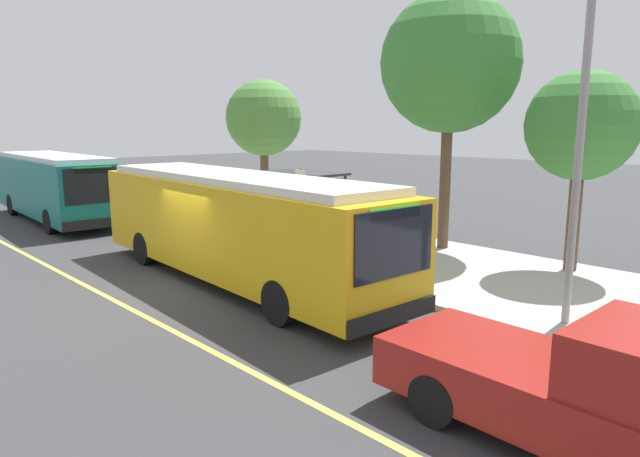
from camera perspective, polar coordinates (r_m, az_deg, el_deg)
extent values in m
plane|color=#38383A|center=(15.41, -12.54, -5.61)|extent=(120.00, 120.00, 0.00)
cube|color=#B7B2A8|center=(19.08, 3.01, -2.04)|extent=(44.00, 6.40, 0.15)
cube|color=#E0D64C|center=(14.45, -20.05, -7.08)|extent=(36.00, 0.14, 0.01)
cube|color=gold|center=(15.22, -8.67, 0.31)|extent=(11.61, 3.21, 2.40)
cube|color=silver|center=(15.05, -8.81, 5.19)|extent=(10.67, 2.90, 0.20)
cube|color=black|center=(10.77, 7.69, -1.53)|extent=(0.17, 2.17, 1.34)
cube|color=black|center=(15.88, -4.75, 1.87)|extent=(10.09, 0.62, 1.06)
cube|color=black|center=(16.12, -4.67, -2.59)|extent=(10.89, 0.66, 0.28)
cube|color=#26D83F|center=(10.66, 7.79, 1.56)|extent=(0.11, 1.40, 0.24)
cube|color=black|center=(11.15, 7.56, -8.86)|extent=(0.22, 2.50, 0.36)
cylinder|color=black|center=(13.41, 3.84, -5.58)|extent=(1.01, 0.34, 1.00)
cylinder|color=black|center=(11.98, -4.17, -7.57)|extent=(1.01, 0.34, 1.00)
cylinder|color=black|center=(18.91, -11.14, -1.02)|extent=(1.01, 0.34, 1.00)
cylinder|color=black|center=(17.92, -17.58, -1.95)|extent=(1.01, 0.34, 1.00)
cube|color=#146B66|center=(27.54, -25.50, 3.93)|extent=(10.25, 3.09, 2.40)
cube|color=silver|center=(27.45, -25.71, 6.62)|extent=(9.42, 2.79, 0.20)
cube|color=black|center=(22.66, -22.13, 4.08)|extent=(0.16, 2.17, 1.34)
cube|color=black|center=(27.88, -22.99, 4.78)|extent=(8.90, 0.52, 1.06)
cube|color=silver|center=(28.02, -22.80, 2.20)|extent=(9.61, 0.54, 0.28)
cube|color=#26D83F|center=(22.61, -22.23, 5.56)|extent=(0.11, 1.40, 0.24)
cube|color=black|center=(22.84, -21.87, 0.45)|extent=(0.21, 2.50, 0.36)
cylinder|color=black|center=(25.04, -20.84, 1.28)|extent=(1.01, 0.33, 1.00)
cylinder|color=black|center=(24.37, -25.93, 0.67)|extent=(1.01, 0.33, 1.00)
cylinder|color=black|center=(30.87, -24.80, 2.61)|extent=(1.01, 0.33, 1.00)
cylinder|color=black|center=(30.33, -28.98, 2.14)|extent=(1.01, 0.33, 1.00)
cube|color=maroon|center=(8.31, 24.97, -15.68)|extent=(5.44, 2.10, 0.75)
cylinder|color=black|center=(9.80, 17.94, -13.03)|extent=(0.76, 0.25, 0.76)
cylinder|color=black|center=(8.40, 11.60, -16.82)|extent=(0.76, 0.25, 0.76)
cylinder|color=#333338|center=(19.13, 2.57, 1.88)|extent=(0.10, 0.10, 2.40)
cylinder|color=#333338|center=(18.22, -0.25, 1.46)|extent=(0.10, 0.10, 2.40)
cylinder|color=#333338|center=(20.99, -2.57, 2.65)|extent=(0.10, 0.10, 2.40)
cylinder|color=#333338|center=(20.17, -5.35, 2.29)|extent=(0.10, 0.10, 2.40)
cube|color=#333338|center=(19.46, -1.51, 5.71)|extent=(2.90, 1.60, 0.08)
cube|color=#4C606B|center=(20.04, -0.12, 2.29)|extent=(2.47, 0.04, 2.16)
cube|color=navy|center=(20.58, -3.93, 2.34)|extent=(0.06, 1.11, 1.82)
cube|color=brown|center=(19.75, -1.11, -0.04)|extent=(1.60, 0.44, 0.06)
cube|color=brown|center=(19.86, -0.60, 0.84)|extent=(1.60, 0.05, 0.44)
cube|color=#333338|center=(20.32, -2.48, -0.40)|extent=(0.08, 0.40, 0.45)
cube|color=#333338|center=(19.28, 0.34, -0.98)|extent=(0.08, 0.40, 0.45)
cylinder|color=#333338|center=(16.63, -1.94, 1.29)|extent=(0.07, 0.07, 2.80)
cube|color=white|center=(16.48, -2.01, 5.06)|extent=(0.44, 0.03, 0.56)
cube|color=red|center=(16.47, -2.05, 5.05)|extent=(0.40, 0.01, 0.16)
cylinder|color=#282D47|center=(19.03, -5.89, -0.58)|extent=(0.14, 0.14, 0.85)
cylinder|color=#282D47|center=(18.92, -6.32, -0.65)|extent=(0.14, 0.14, 0.85)
cube|color=#265999|center=(18.84, -6.14, 1.58)|extent=(0.24, 0.40, 0.62)
sphere|color=tan|center=(18.78, -6.17, 2.85)|extent=(0.22, 0.22, 0.22)
cylinder|color=brown|center=(24.53, -5.68, 4.65)|extent=(0.36, 0.36, 3.17)
sphere|color=#4C8438|center=(24.41, -5.80, 11.20)|extent=(3.23, 3.23, 3.23)
cylinder|color=brown|center=(18.96, 12.67, 4.55)|extent=(0.36, 0.36, 4.36)
sphere|color=#387A33|center=(18.97, 13.16, 16.19)|extent=(4.44, 4.44, 4.44)
cylinder|color=brown|center=(17.18, 24.53, 0.87)|extent=(0.36, 0.36, 2.94)
sphere|color=#387A33|center=(16.99, 25.20, 9.51)|extent=(2.99, 2.99, 2.99)
cylinder|color=gray|center=(12.25, 24.87, 5.52)|extent=(0.16, 0.16, 6.40)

